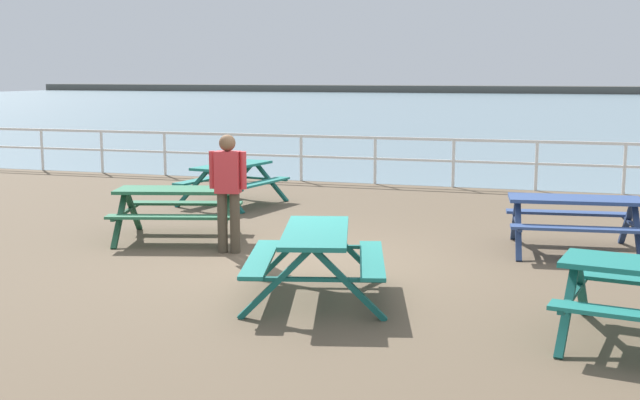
% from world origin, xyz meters
% --- Properties ---
extents(ground_plane, '(30.00, 24.00, 0.20)m').
position_xyz_m(ground_plane, '(0.00, 0.00, -0.10)').
color(ground_plane, brown).
extents(sea_band, '(142.00, 90.00, 0.01)m').
position_xyz_m(sea_band, '(0.00, 52.75, 0.00)').
color(sea_band, gray).
rests_on(sea_band, ground).
extents(distant_shoreline, '(142.00, 6.00, 1.80)m').
position_xyz_m(distant_shoreline, '(0.00, 95.75, 0.00)').
color(distant_shoreline, '#4C4C47').
rests_on(distant_shoreline, ground).
extents(seaward_railing, '(23.07, 0.07, 1.08)m').
position_xyz_m(seaward_railing, '(0.00, 7.75, 0.74)').
color(seaward_railing, white).
rests_on(seaward_railing, ground).
extents(picnic_table_near_right, '(1.83, 2.05, 0.80)m').
position_xyz_m(picnic_table_near_right, '(-2.84, 4.16, 0.58)').
color(picnic_table_near_right, '#1E7A70').
rests_on(picnic_table_near_right, ground).
extents(picnic_table_mid_centre, '(2.13, 1.92, 0.80)m').
position_xyz_m(picnic_table_mid_centre, '(-2.34, 0.89, 0.58)').
color(picnic_table_mid_centre, '#286B47').
rests_on(picnic_table_mid_centre, ground).
extents(picnic_table_seaward, '(1.90, 2.12, 0.80)m').
position_xyz_m(picnic_table_seaward, '(0.63, -1.59, 0.58)').
color(picnic_table_seaward, '#1E7A70').
rests_on(picnic_table_seaward, ground).
extents(picnic_table_corner, '(1.96, 1.72, 0.80)m').
position_xyz_m(picnic_table_corner, '(3.39, 1.73, 0.58)').
color(picnic_table_corner, '#334C84').
rests_on(picnic_table_corner, ground).
extents(visitor, '(0.53, 0.27, 1.66)m').
position_xyz_m(visitor, '(-1.22, 0.25, 0.95)').
color(visitor, '#4C4233').
rests_on(visitor, ground).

